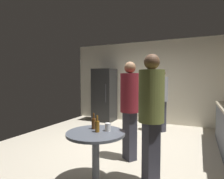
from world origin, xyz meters
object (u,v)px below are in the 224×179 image
Objects in this scene: foreground_table at (96,140)px; person_in_gray_shirt at (162,95)px; plastic_cup_white at (108,127)px; person_in_maroon_shirt at (130,103)px; person_in_olive_shirt at (151,109)px; refrigerator at (104,95)px; beer_bottle_amber at (97,126)px; beer_bottle_brown at (94,123)px.

person_in_gray_shirt is at bearing 83.83° from foreground_table.
person_in_gray_shirt reaches higher than plastic_cup_white.
person_in_maroon_shirt reaches higher than foreground_table.
person_in_olive_shirt is at bearing 23.00° from foreground_table.
refrigerator reaches higher than foreground_table.
foreground_table is at bearing 24.19° from person_in_gray_shirt.
person_in_olive_shirt is (0.67, 0.28, 0.23)m from beer_bottle_amber.
beer_bottle_brown is 2.98m from person_in_gray_shirt.
foreground_table is at bearing -64.61° from refrigerator.
plastic_cup_white is at bearing 44.32° from beer_bottle_amber.
beer_bottle_amber is 0.99m from person_in_maroon_shirt.
person_in_olive_shirt is (2.40, -3.32, 0.15)m from refrigerator.
plastic_cup_white is (0.11, 0.11, -0.03)m from beer_bottle_amber.
person_in_maroon_shirt is at bearing -54.82° from refrigerator.
beer_bottle_amber is 3.08m from person_in_gray_shirt.
beer_bottle_amber is at bearing -135.68° from plastic_cup_white.
beer_bottle_brown is at bearing -65.21° from refrigerator.
beer_bottle_amber is 0.13× the size of person_in_maroon_shirt.
person_in_maroon_shirt is at bearing -91.44° from person_in_olive_shirt.
beer_bottle_brown is at bearing 129.16° from foreground_table.
foreground_table is at bearing -137.09° from plastic_cup_white.
refrigerator is 4.10m from person_in_olive_shirt.
foreground_table is 0.45× the size of person_in_maroon_shirt.
refrigerator is 7.83× the size of beer_bottle_amber.
person_in_olive_shirt reaches higher than foreground_table.
beer_bottle_amber is at bearing -64.30° from refrigerator.
beer_bottle_amber is 0.17m from beer_bottle_brown.
plastic_cup_white is at bearing 33.25° from person_in_maroon_shirt.
plastic_cup_white is (1.84, -3.49, -0.11)m from refrigerator.
plastic_cup_white is (0.23, -0.01, -0.03)m from beer_bottle_brown.
person_in_olive_shirt reaches higher than plastic_cup_white.
foreground_table is 0.19m from beer_bottle_amber.
beer_bottle_amber is at bearing 33.21° from foreground_table.
person_in_maroon_shirt is at bearing 25.36° from person_in_gray_shirt.
person_in_maroon_shirt is (1.86, -2.64, 0.13)m from refrigerator.
beer_bottle_amber is 0.13× the size of person_in_olive_shirt.
refrigerator is 2.25× the size of foreground_table.
beer_bottle_brown is 0.13× the size of person_in_olive_shirt.
foreground_table is 0.47× the size of person_in_gray_shirt.
person_in_gray_shirt is (0.20, 2.96, 0.21)m from plastic_cup_white.
refrigerator is 7.83× the size of beer_bottle_brown.
refrigerator is 3.95m from plastic_cup_white.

